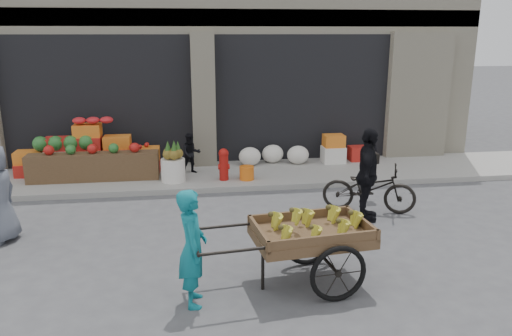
{
  "coord_description": "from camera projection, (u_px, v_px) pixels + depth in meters",
  "views": [
    {
      "loc": [
        -0.44,
        -6.99,
        3.27
      ],
      "look_at": [
        0.68,
        0.87,
        1.1
      ],
      "focal_mm": 35.0,
      "sensor_mm": 36.0,
      "label": 1
    }
  ],
  "objects": [
    {
      "name": "ground",
      "position": [
        220.0,
        254.0,
        7.6
      ],
      "size": [
        80.0,
        80.0,
        0.0
      ],
      "primitive_type": "plane",
      "color": "#424244",
      "rests_on": "ground"
    },
    {
      "name": "sidewalk",
      "position": [
        207.0,
        176.0,
        11.5
      ],
      "size": [
        18.0,
        2.2,
        0.12
      ],
      "primitive_type": "cube",
      "color": "gray",
      "rests_on": "ground"
    },
    {
      "name": "building",
      "position": [
        198.0,
        28.0,
        14.39
      ],
      "size": [
        14.0,
        6.45,
        7.0
      ],
      "color": "beige",
      "rests_on": "ground"
    },
    {
      "name": "fruit_display",
      "position": [
        96.0,
        151.0,
        11.27
      ],
      "size": [
        3.1,
        1.12,
        1.24
      ],
      "color": "#B32018",
      "rests_on": "sidewalk"
    },
    {
      "name": "pineapple_bin",
      "position": [
        173.0,
        170.0,
        10.84
      ],
      "size": [
        0.52,
        0.52,
        0.5
      ],
      "primitive_type": "cylinder",
      "color": "silver",
      "rests_on": "sidewalk"
    },
    {
      "name": "fire_hydrant",
      "position": [
        224.0,
        163.0,
        10.9
      ],
      "size": [
        0.22,
        0.22,
        0.71
      ],
      "color": "#A5140F",
      "rests_on": "sidewalk"
    },
    {
      "name": "orange_bucket",
      "position": [
        247.0,
        173.0,
        10.99
      ],
      "size": [
        0.32,
        0.32,
        0.3
      ],
      "primitive_type": "cylinder",
      "color": "orange",
      "rests_on": "sidewalk"
    },
    {
      "name": "right_bay_goods",
      "position": [
        311.0,
        152.0,
        12.34
      ],
      "size": [
        3.35,
        0.6,
        0.7
      ],
      "color": "silver",
      "rests_on": "sidewalk"
    },
    {
      "name": "seated_person",
      "position": [
        191.0,
        153.0,
        11.41
      ],
      "size": [
        0.51,
        0.43,
        0.93
      ],
      "primitive_type": "imported",
      "rotation": [
        0.0,
        0.0,
        0.17
      ],
      "color": "black",
      "rests_on": "sidewalk"
    },
    {
      "name": "banana_cart",
      "position": [
        307.0,
        230.0,
        6.51
      ],
      "size": [
        2.64,
        1.31,
        1.06
      ],
      "rotation": [
        0.0,
        0.0,
        0.12
      ],
      "color": "brown",
      "rests_on": "ground"
    },
    {
      "name": "vendor_woman",
      "position": [
        192.0,
        248.0,
        6.04
      ],
      "size": [
        0.36,
        0.54,
        1.49
      ],
      "primitive_type": "imported",
      "rotation": [
        0.0,
        0.0,
        1.57
      ],
      "color": "#0F6E79",
      "rests_on": "ground"
    },
    {
      "name": "bicycle",
      "position": [
        369.0,
        188.0,
        9.31
      ],
      "size": [
        1.82,
        1.18,
        0.9
      ],
      "primitive_type": "imported",
      "rotation": [
        0.0,
        0.0,
        1.2
      ],
      "color": "black",
      "rests_on": "ground"
    },
    {
      "name": "cyclist",
      "position": [
        368.0,
        175.0,
        8.8
      ],
      "size": [
        0.73,
        1.06,
        1.67
      ],
      "primitive_type": "imported",
      "rotation": [
        0.0,
        0.0,
        1.2
      ],
      "color": "black",
      "rests_on": "ground"
    }
  ]
}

